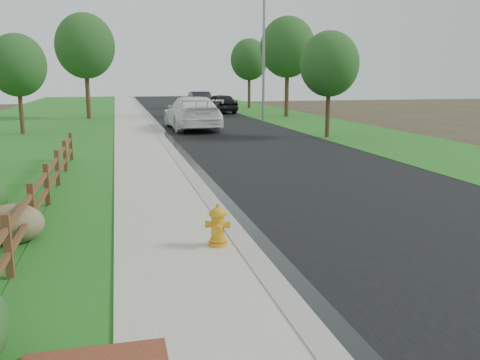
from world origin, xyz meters
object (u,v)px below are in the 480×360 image
object	(u,v)px
fire_hydrant	(218,226)
dark_car_mid	(220,103)
white_suv	(192,113)
ranch_fence	(40,193)
streetlight	(261,46)

from	to	relation	value
fire_hydrant	dark_car_mid	distance (m)	36.55
white_suv	dark_car_mid	world-z (taller)	white_suv
ranch_fence	dark_car_mid	size ratio (longest dim) A/B	3.39
fire_hydrant	white_suv	distance (m)	22.37
fire_hydrant	dark_car_mid	bearing A→B (deg)	78.48
fire_hydrant	streetlight	distance (m)	29.10
ranch_fence	dark_car_mid	bearing A→B (deg)	71.80
streetlight	fire_hydrant	bearing A→B (deg)	-107.50
dark_car_mid	streetlight	distance (m)	9.67
fire_hydrant	streetlight	size ratio (longest dim) A/B	0.08
dark_car_mid	streetlight	xyz separation A→B (m)	(1.32, -8.46, 4.50)
white_suv	dark_car_mid	bearing A→B (deg)	-110.41
white_suv	dark_car_mid	distance (m)	14.36
fire_hydrant	dark_car_mid	world-z (taller)	dark_car_mid
fire_hydrant	white_suv	world-z (taller)	white_suv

